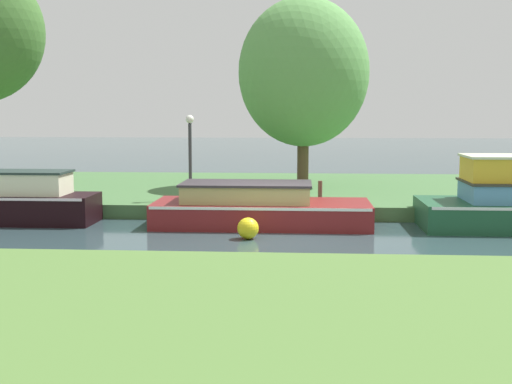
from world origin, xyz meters
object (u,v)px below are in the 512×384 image
mooring_post_near (320,193)px  channel_buoy (248,228)px  willow_tree_centre (304,73)px  lamp_post (190,146)px  maroon_cruiser (258,208)px

mooring_post_near → channel_buoy: size_ratio=1.31×
willow_tree_centre → channel_buoy: bearing=-99.4°
willow_tree_centre → channel_buoy: willow_tree_centre is taller
lamp_post → channel_buoy: (2.02, -3.88, -1.75)m
maroon_cruiser → mooring_post_near: 2.12m
willow_tree_centre → mooring_post_near: 5.93m
mooring_post_near → maroon_cruiser: bearing=-142.0°
maroon_cruiser → channel_buoy: 1.88m
maroon_cruiser → channel_buoy: maroon_cruiser is taller
mooring_post_near → channel_buoy: mooring_post_near is taller
lamp_post → mooring_post_near: bearing=-10.7°
willow_tree_centre → mooring_post_near: bearing=-84.1°
channel_buoy → mooring_post_near: bearing=60.6°
maroon_cruiser → willow_tree_centre: (1.18, 5.98, 3.86)m
maroon_cruiser → willow_tree_centre: willow_tree_centre is taller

